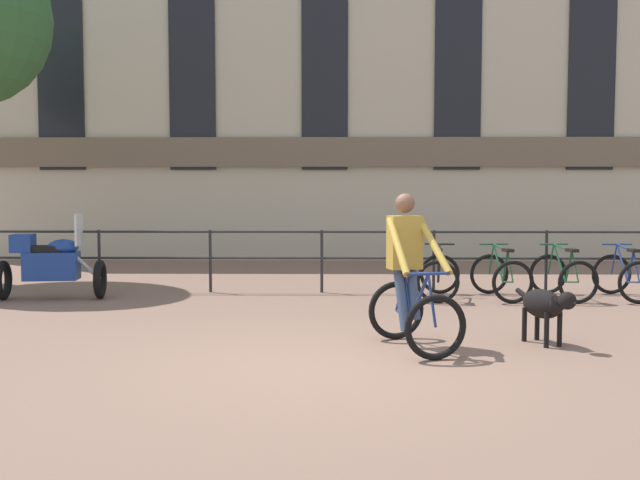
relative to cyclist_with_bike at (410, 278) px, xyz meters
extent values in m
plane|color=#7A5B4C|center=(-1.03, -0.95, -0.76)|extent=(60.00, 60.00, 0.00)
cylinder|color=#232326|center=(-4.78, 4.25, -0.24)|extent=(0.05, 0.05, 1.05)
cylinder|color=#232326|center=(-2.91, 4.25, -0.24)|extent=(0.05, 0.05, 1.05)
cylinder|color=#232326|center=(-1.03, 4.25, -0.24)|extent=(0.05, 0.05, 1.05)
cylinder|color=#232326|center=(0.84, 4.25, -0.24)|extent=(0.05, 0.05, 1.05)
cylinder|color=#232326|center=(2.72, 4.25, -0.24)|extent=(0.05, 0.05, 1.05)
cylinder|color=#232326|center=(-1.03, 4.25, 0.26)|extent=(15.00, 0.04, 0.04)
cylinder|color=#232326|center=(-1.03, 4.25, -0.19)|extent=(15.00, 0.04, 0.04)
cube|color=#BCB299|center=(-1.03, 10.05, 3.27)|extent=(18.00, 0.60, 8.07)
cube|color=brown|center=(-1.03, 9.69, 1.84)|extent=(17.10, 0.12, 0.70)
cube|color=black|center=(-7.33, 9.72, 3.67)|extent=(1.10, 0.06, 4.52)
cube|color=black|center=(-4.18, 9.72, 3.67)|extent=(1.10, 0.06, 4.52)
cube|color=black|center=(-1.03, 9.72, 3.67)|extent=(1.10, 0.06, 4.52)
cube|color=black|center=(2.12, 9.72, 3.67)|extent=(1.10, 0.06, 4.52)
cube|color=black|center=(5.27, 9.72, 3.67)|extent=(1.10, 0.06, 4.52)
torus|color=black|center=(0.19, -0.66, -0.42)|extent=(0.67, 0.26, 0.68)
torus|color=black|center=(-0.12, 0.40, -0.42)|extent=(0.67, 0.26, 0.68)
cylinder|color=navy|center=(0.07, -0.25, -0.19)|extent=(0.17, 0.48, 0.60)
cylinder|color=navy|center=(-0.02, 0.07, -0.22)|extent=(0.10, 0.23, 0.52)
cylinder|color=navy|center=(0.05, -0.15, 0.07)|extent=(0.22, 0.65, 0.10)
cylinder|color=navy|center=(-0.05, 0.19, -0.45)|extent=(0.15, 0.43, 0.08)
cylinder|color=navy|center=(-0.08, 0.28, -0.19)|extent=(0.10, 0.26, 0.47)
cylinder|color=navy|center=(0.17, -0.56, -0.16)|extent=(0.09, 0.22, 0.54)
cylinder|color=navy|center=(0.14, -0.47, 0.10)|extent=(0.47, 0.17, 0.03)
cube|color=black|center=(-0.05, 0.16, 0.06)|extent=(0.18, 0.26, 0.05)
cube|color=#AD8933|center=(-0.05, 0.16, 0.39)|extent=(0.41, 0.31, 0.60)
sphere|color=brown|center=(-0.05, 0.16, 0.83)|extent=(0.22, 0.22, 0.22)
cylinder|color=#AD8933|center=(-0.16, -0.21, 0.37)|extent=(0.22, 0.72, 0.60)
cylinder|color=#AD8933|center=(0.25, -0.09, 0.37)|extent=(0.34, 0.69, 0.60)
cylinder|color=#384766|center=(-0.09, 0.05, -0.25)|extent=(0.22, 0.32, 0.69)
cylinder|color=#384766|center=(0.05, 0.09, -0.19)|extent=(0.16, 0.32, 0.58)
ellipsoid|color=black|center=(1.51, 0.16, -0.31)|extent=(0.50, 0.65, 0.33)
cylinder|color=black|center=(1.60, -0.05, -0.28)|extent=(0.24, 0.23, 0.19)
sphere|color=black|center=(1.67, -0.21, -0.21)|extent=(0.19, 0.19, 0.19)
cone|color=black|center=(1.71, -0.29, -0.23)|extent=(0.15, 0.15, 0.11)
cylinder|color=black|center=(1.36, 0.49, -0.24)|extent=(0.13, 0.21, 0.12)
cylinder|color=black|center=(1.50, -0.05, -0.57)|extent=(0.06, 0.06, 0.39)
cylinder|color=black|center=(1.67, 0.03, -0.57)|extent=(0.06, 0.06, 0.39)
cylinder|color=black|center=(1.35, 0.30, -0.57)|extent=(0.06, 0.06, 0.39)
cylinder|color=black|center=(1.51, 0.37, -0.57)|extent=(0.06, 0.06, 0.39)
torus|color=black|center=(-4.54, 3.50, -0.45)|extent=(0.19, 0.63, 0.62)
torus|color=black|center=(-6.02, 3.34, -0.45)|extent=(0.19, 0.63, 0.62)
cube|color=navy|center=(-5.28, 3.42, -0.23)|extent=(0.85, 0.48, 0.44)
ellipsoid|color=navy|center=(-5.10, 3.44, 0.07)|extent=(0.51, 0.37, 0.24)
cube|color=black|center=(-5.38, 3.41, 0.04)|extent=(0.59, 0.36, 0.10)
cylinder|color=#B2B2B7|center=(-4.73, 3.48, -0.27)|extent=(0.42, 0.10, 0.41)
cube|color=silver|center=(-4.85, 3.46, 0.34)|extent=(0.08, 0.44, 0.50)
cube|color=navy|center=(-5.70, 3.37, 0.13)|extent=(0.36, 0.39, 0.28)
torus|color=black|center=(0.92, 4.12, -0.43)|extent=(0.66, 0.17, 0.66)
torus|color=black|center=(0.75, 3.09, -0.43)|extent=(0.66, 0.17, 0.66)
cylinder|color=black|center=(0.85, 3.72, -0.20)|extent=(0.11, 0.46, 0.58)
cylinder|color=black|center=(0.80, 3.41, -0.24)|extent=(0.07, 0.22, 0.51)
cylinder|color=black|center=(0.84, 3.62, 0.05)|extent=(0.14, 0.63, 0.10)
cylinder|color=black|center=(0.78, 3.29, -0.46)|extent=(0.10, 0.42, 0.07)
cylinder|color=black|center=(0.77, 3.20, -0.21)|extent=(0.06, 0.25, 0.46)
cylinder|color=black|center=(0.91, 4.03, -0.18)|extent=(0.06, 0.21, 0.52)
cylinder|color=black|center=(0.89, 3.93, 0.08)|extent=(0.48, 0.11, 0.03)
cube|color=black|center=(0.78, 3.31, 0.03)|extent=(0.16, 0.26, 0.05)
torus|color=black|center=(1.75, 4.12, -0.43)|extent=(0.66, 0.15, 0.66)
torus|color=black|center=(1.88, 3.08, -0.43)|extent=(0.66, 0.15, 0.66)
cylinder|color=#194C2D|center=(1.80, 3.72, -0.20)|extent=(0.09, 0.47, 0.58)
cylinder|color=#194C2D|center=(1.84, 3.41, -0.24)|extent=(0.06, 0.22, 0.51)
cylinder|color=#194C2D|center=(1.81, 3.62, 0.05)|extent=(0.12, 0.63, 0.10)
cylinder|color=#194C2D|center=(1.86, 3.29, -0.46)|extent=(0.08, 0.42, 0.07)
cylinder|color=#194C2D|center=(1.87, 3.20, -0.21)|extent=(0.06, 0.25, 0.46)
cylinder|color=#194C2D|center=(1.76, 4.03, -0.18)|extent=(0.05, 0.21, 0.52)
cylinder|color=#194C2D|center=(1.77, 3.94, 0.08)|extent=(0.48, 0.09, 0.03)
cube|color=black|center=(1.85, 3.31, 0.03)|extent=(0.15, 0.25, 0.05)
torus|color=black|center=(2.72, 4.12, -0.43)|extent=(0.66, 0.16, 0.66)
torus|color=black|center=(2.88, 3.08, -0.43)|extent=(0.66, 0.16, 0.66)
cylinder|color=#194C2D|center=(2.78, 3.72, -0.20)|extent=(0.10, 0.47, 0.58)
cylinder|color=#194C2D|center=(2.83, 3.41, -0.24)|extent=(0.07, 0.22, 0.51)
cylinder|color=#194C2D|center=(2.79, 3.62, 0.05)|extent=(0.13, 0.63, 0.10)
cylinder|color=#194C2D|center=(2.84, 3.29, -0.46)|extent=(0.09, 0.42, 0.07)
cylinder|color=#194C2D|center=(2.86, 3.20, -0.21)|extent=(0.06, 0.25, 0.46)
cylinder|color=#194C2D|center=(2.73, 4.03, -0.18)|extent=(0.06, 0.21, 0.52)
cylinder|color=#194C2D|center=(2.74, 3.93, 0.08)|extent=(0.48, 0.10, 0.03)
cube|color=black|center=(2.84, 3.31, 0.03)|extent=(0.16, 0.26, 0.05)
torus|color=black|center=(3.76, 4.13, -0.43)|extent=(0.66, 0.08, 0.66)
torus|color=black|center=(3.79, 3.08, -0.43)|extent=(0.66, 0.08, 0.66)
cylinder|color=navy|center=(3.77, 3.72, -0.20)|extent=(0.04, 0.47, 0.58)
cylinder|color=navy|center=(3.78, 3.40, -0.24)|extent=(0.04, 0.22, 0.51)
cylinder|color=navy|center=(3.78, 3.62, 0.05)|extent=(0.05, 0.63, 0.10)
cylinder|color=navy|center=(3.78, 3.29, -0.46)|extent=(0.04, 0.42, 0.07)
cylinder|color=navy|center=(3.79, 3.19, -0.21)|extent=(0.03, 0.25, 0.46)
cylinder|color=navy|center=(3.76, 4.03, -0.18)|extent=(0.03, 0.21, 0.52)
cylinder|color=navy|center=(3.77, 3.94, 0.08)|extent=(0.48, 0.04, 0.03)
cube|color=black|center=(3.78, 3.31, 0.03)|extent=(0.13, 0.24, 0.05)
camera|label=1|loc=(-0.87, -8.22, 1.01)|focal=42.00mm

